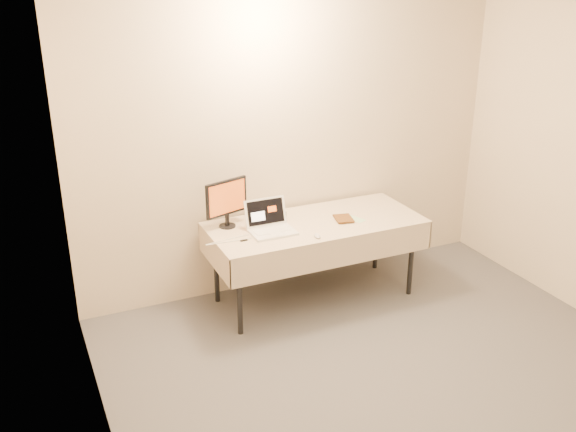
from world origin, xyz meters
name	(u,v)px	position (x,y,z in m)	size (l,w,h in m)	color
back_wall	(294,141)	(0.00, 2.50, 1.35)	(4.00, 0.10, 2.70)	beige
table	(315,229)	(0.00, 2.05, 0.68)	(1.86, 0.81, 0.74)	black
laptop	(270,224)	(-0.43, 2.03, 0.80)	(0.36, 0.33, 0.25)	white
monitor	(226,200)	(-0.73, 2.26, 0.98)	(0.39, 0.18, 0.41)	black
book	(336,210)	(0.17, 2.00, 0.84)	(0.15, 0.02, 0.20)	brown
alarm_clock	(278,214)	(-0.25, 2.27, 0.77)	(0.14, 0.08, 0.06)	black
clicker	(317,236)	(-0.13, 1.74, 0.75)	(0.05, 0.10, 0.02)	silver
paper_form	(352,218)	(0.34, 1.99, 0.74)	(0.10, 0.25, 0.00)	#B0DEB1
usb_dongle	(244,240)	(-0.71, 1.92, 0.74)	(0.06, 0.02, 0.01)	black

